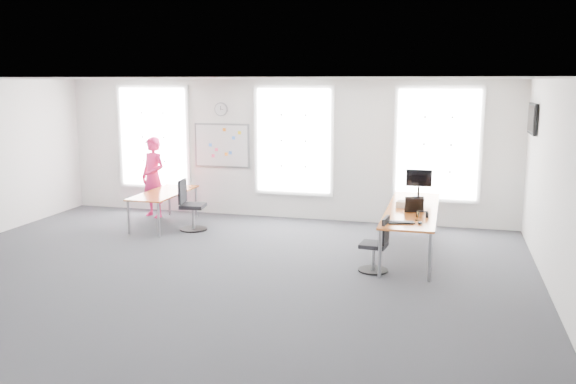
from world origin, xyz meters
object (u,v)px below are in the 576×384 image
(desk_right, at_px, (412,211))
(monitor, at_px, (419,181))
(desk_left, at_px, (164,195))
(person, at_px, (153,177))
(headphones, at_px, (422,214))
(chair_right, at_px, (377,248))
(keyboard, at_px, (401,223))
(chair_left, at_px, (190,208))

(desk_right, height_order, monitor, monitor)
(desk_left, relative_size, person, 1.09)
(person, relative_size, monitor, 3.29)
(person, height_order, headphones, person)
(headphones, distance_m, monitor, 1.76)
(chair_right, height_order, headphones, headphones)
(person, relative_size, keyboard, 4.33)
(desk_right, height_order, chair_left, chair_left)
(keyboard, distance_m, headphones, 0.58)
(desk_right, relative_size, chair_right, 3.63)
(chair_left, relative_size, headphones, 5.35)
(chair_left, xyz_separation_m, monitor, (4.45, 0.55, 0.66))
(person, bearing_deg, desk_right, 8.19)
(desk_right, relative_size, headphones, 16.83)
(desk_right, bearing_deg, chair_left, 173.48)
(keyboard, bearing_deg, headphones, 39.89)
(monitor, bearing_deg, keyboard, -94.90)
(desk_right, distance_m, person, 5.86)
(monitor, bearing_deg, person, 174.91)
(chair_right, relative_size, chair_left, 0.86)
(chair_right, distance_m, keyboard, 0.54)
(desk_left, xyz_separation_m, chair_left, (0.70, -0.25, -0.19))
(keyboard, bearing_deg, person, 135.57)
(chair_right, distance_m, monitor, 2.47)
(desk_left, height_order, chair_right, chair_right)
(keyboard, distance_m, monitor, 2.26)
(desk_right, height_order, keyboard, keyboard)
(headphones, bearing_deg, person, 150.25)
(desk_right, distance_m, keyboard, 1.18)
(chair_left, bearing_deg, headphones, -112.16)
(chair_right, relative_size, keyboard, 2.18)
(keyboard, relative_size, headphones, 2.13)
(chair_right, bearing_deg, keyboard, 109.01)
(person, xyz_separation_m, keyboard, (5.58, -2.62, -0.09))
(keyboard, xyz_separation_m, headphones, (0.29, 0.49, 0.04))
(desk_left, relative_size, chair_left, 1.87)
(keyboard, relative_size, monitor, 0.76)
(desk_left, relative_size, keyboard, 4.71)
(desk_right, distance_m, headphones, 0.72)
(chair_right, relative_size, person, 0.50)
(chair_left, relative_size, keyboard, 2.52)
(chair_right, relative_size, headphones, 4.63)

